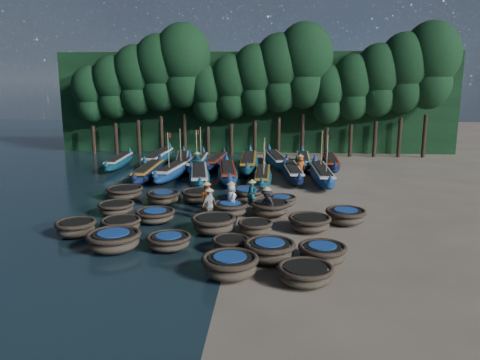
# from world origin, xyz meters

# --- Properties ---
(ground) EXTENTS (120.00, 120.00, 0.00)m
(ground) POSITION_xyz_m (0.00, 0.00, 0.00)
(ground) COLOR gray
(ground) RESTS_ON ground
(foliage_wall) EXTENTS (40.00, 3.00, 10.00)m
(foliage_wall) POSITION_xyz_m (0.00, 23.50, 5.00)
(foliage_wall) COLOR black
(foliage_wall) RESTS_ON ground
(coracle_3) EXTENTS (2.18, 2.18, 0.85)m
(coracle_3) POSITION_xyz_m (0.30, -9.00, 0.49)
(coracle_3) COLOR #4B412F
(coracle_3) RESTS_ON ground
(coracle_4) EXTENTS (2.07, 2.07, 0.70)m
(coracle_4) POSITION_xyz_m (3.07, -9.38, 0.40)
(coracle_4) COLOR #4B412F
(coracle_4) RESTS_ON ground
(coracle_5) EXTENTS (2.38, 2.38, 0.83)m
(coracle_5) POSITION_xyz_m (-4.97, -6.56, 0.48)
(coracle_5) COLOR #4B412F
(coracle_5) RESTS_ON ground
(coracle_6) EXTENTS (2.00, 2.00, 0.65)m
(coracle_6) POSITION_xyz_m (-2.64, -6.22, 0.37)
(coracle_6) COLOR #4B412F
(coracle_6) RESTS_ON ground
(coracle_7) EXTENTS (1.76, 1.76, 0.64)m
(coracle_7) POSITION_xyz_m (0.08, -6.38, 0.37)
(coracle_7) COLOR #4B412F
(coracle_7) RESTS_ON ground
(coracle_8) EXTENTS (2.39, 2.39, 0.85)m
(coracle_8) POSITION_xyz_m (1.77, -7.34, 0.49)
(coracle_8) COLOR #4B412F
(coracle_8) RESTS_ON ground
(coracle_9) EXTENTS (2.19, 2.19, 0.79)m
(coracle_9) POSITION_xyz_m (3.88, -7.39, 0.46)
(coracle_9) COLOR #4B412F
(coracle_9) RESTS_ON ground
(coracle_10) EXTENTS (2.09, 2.09, 0.77)m
(coracle_10) POSITION_xyz_m (-7.39, -4.83, 0.44)
(coracle_10) COLOR #4B412F
(coracle_10) RESTS_ON ground
(coracle_11) EXTENTS (2.37, 2.37, 0.68)m
(coracle_11) POSITION_xyz_m (-5.47, -4.03, 0.39)
(coracle_11) COLOR #4B412F
(coracle_11) RESTS_ON ground
(coracle_12) EXTENTS (2.17, 2.17, 0.84)m
(coracle_12) POSITION_xyz_m (-0.96, -3.91, 0.48)
(coracle_12) COLOR #4B412F
(coracle_12) RESTS_ON ground
(coracle_13) EXTENTS (1.94, 1.94, 0.65)m
(coracle_13) POSITION_xyz_m (1.05, -3.90, 0.37)
(coracle_13) COLOR #4B412F
(coracle_13) RESTS_ON ground
(coracle_14) EXTENTS (2.30, 2.30, 0.75)m
(coracle_14) POSITION_xyz_m (3.69, -3.26, 0.43)
(coracle_14) COLOR #4B412F
(coracle_14) RESTS_ON ground
(coracle_15) EXTENTS (2.02, 2.02, 0.72)m
(coracle_15) POSITION_xyz_m (-6.65, -1.22, 0.41)
(coracle_15) COLOR #4B412F
(coracle_15) RESTS_ON ground
(coracle_16) EXTENTS (2.23, 2.23, 0.67)m
(coracle_16) POSITION_xyz_m (-4.20, -2.37, 0.38)
(coracle_16) COLOR #4B412F
(coracle_16) RESTS_ON ground
(coracle_17) EXTENTS (2.41, 2.41, 0.75)m
(coracle_17) POSITION_xyz_m (-0.42, -0.88, 0.43)
(coracle_17) COLOR #4B412F
(coracle_17) RESTS_ON ground
(coracle_18) EXTENTS (2.16, 2.16, 0.79)m
(coracle_18) POSITION_xyz_m (1.73, -0.74, 0.45)
(coracle_18) COLOR #4B412F
(coracle_18) RESTS_ON ground
(coracle_19) EXTENTS (2.24, 2.24, 0.79)m
(coracle_19) POSITION_xyz_m (5.62, -2.00, 0.45)
(coracle_19) COLOR #4B412F
(coracle_19) RESTS_ON ground
(coracle_20) EXTENTS (2.26, 2.26, 0.76)m
(coracle_20) POSITION_xyz_m (-7.28, 2.29, 0.43)
(coracle_20) COLOR #4B412F
(coracle_20) RESTS_ON ground
(coracle_21) EXTENTS (2.22, 2.22, 0.76)m
(coracle_21) POSITION_xyz_m (-4.63, 1.28, 0.44)
(coracle_21) COLOR #4B412F
(coracle_21) RESTS_ON ground
(coracle_22) EXTENTS (2.24, 2.24, 0.78)m
(coracle_22) POSITION_xyz_m (-2.63, 1.74, 0.45)
(coracle_22) COLOR #4B412F
(coracle_22) RESTS_ON ground
(coracle_23) EXTENTS (2.32, 2.32, 0.79)m
(coracle_23) POSITION_xyz_m (0.33, 2.25, 0.46)
(coracle_23) COLOR #4B412F
(coracle_23) RESTS_ON ground
(coracle_24) EXTENTS (1.96, 1.96, 0.63)m
(coracle_24) POSITION_xyz_m (2.40, 1.18, 0.37)
(coracle_24) COLOR #4B412F
(coracle_24) RESTS_ON ground
(long_boat_2) EXTENTS (1.49, 8.07, 1.42)m
(long_boat_2) POSITION_xyz_m (-7.44, 8.50, 0.54)
(long_boat_2) COLOR #0F2239
(long_boat_2) RESTS_ON ground
(long_boat_3) EXTENTS (2.47, 8.42, 3.60)m
(long_boat_3) POSITION_xyz_m (-5.55, 9.01, 0.57)
(long_boat_3) COLOR navy
(long_boat_3) RESTS_ON ground
(long_boat_4) EXTENTS (2.81, 8.41, 1.50)m
(long_boat_4) POSITION_xyz_m (-3.35, 7.05, 0.57)
(long_boat_4) COLOR navy
(long_boat_4) RESTS_ON ground
(long_boat_5) EXTENTS (2.46, 8.21, 1.46)m
(long_boat_5) POSITION_xyz_m (-1.45, 8.45, 0.55)
(long_boat_5) COLOR navy
(long_boat_5) RESTS_ON ground
(long_boat_6) EXTENTS (1.32, 7.46, 3.17)m
(long_boat_6) POSITION_xyz_m (1.16, 7.41, 0.50)
(long_boat_6) COLOR navy
(long_boat_6) RESTS_ON ground
(long_boat_7) EXTENTS (2.02, 7.85, 1.39)m
(long_boat_7) POSITION_xyz_m (3.32, 9.04, 0.53)
(long_boat_7) COLOR #0F2239
(long_boat_7) RESTS_ON ground
(long_boat_8) EXTENTS (1.75, 8.49, 3.61)m
(long_boat_8) POSITION_xyz_m (5.40, 8.15, 0.57)
(long_boat_8) COLOR navy
(long_boat_8) RESTS_ON ground
(long_boat_9) EXTENTS (1.63, 7.51, 1.32)m
(long_boat_9) POSITION_xyz_m (-11.11, 12.83, 0.50)
(long_boat_9) COLOR navy
(long_boat_9) RESTS_ON ground
(long_boat_10) EXTENTS (1.71, 8.73, 1.54)m
(long_boat_10) POSITION_xyz_m (-8.11, 14.44, 0.58)
(long_boat_10) COLOR navy
(long_boat_10) RESTS_ON ground
(long_boat_11) EXTENTS (2.47, 7.40, 1.32)m
(long_boat_11) POSITION_xyz_m (-5.88, 13.93, 0.50)
(long_boat_11) COLOR navy
(long_boat_11) RESTS_ON ground
(long_boat_12) EXTENTS (1.66, 8.08, 3.43)m
(long_boat_12) POSITION_xyz_m (-4.30, 12.42, 0.54)
(long_boat_12) COLOR navy
(long_boat_12) RESTS_ON ground
(long_boat_13) EXTENTS (1.87, 7.24, 1.28)m
(long_boat_13) POSITION_xyz_m (-2.92, 13.61, 0.49)
(long_boat_13) COLOR #0F2239
(long_boat_13) RESTS_ON ground
(long_boat_14) EXTENTS (1.77, 9.01, 1.59)m
(long_boat_14) POSITION_xyz_m (-0.11, 12.48, 0.60)
(long_boat_14) COLOR navy
(long_boat_14) RESTS_ON ground
(long_boat_15) EXTENTS (2.73, 8.22, 1.46)m
(long_boat_15) POSITION_xyz_m (2.14, 14.33, 0.56)
(long_boat_15) COLOR navy
(long_boat_15) RESTS_ON ground
(long_boat_16) EXTENTS (1.62, 7.81, 1.38)m
(long_boat_16) POSITION_xyz_m (4.45, 14.20, 0.52)
(long_boat_16) COLOR navy
(long_boat_16) RESTS_ON ground
(long_boat_17) EXTENTS (1.61, 7.77, 1.37)m
(long_boat_17) POSITION_xyz_m (6.71, 13.64, 0.52)
(long_boat_17) COLOR #0F2239
(long_boat_17) RESTS_ON ground
(fisherman_0) EXTENTS (0.87, 1.01, 1.95)m
(fisherman_0) POSITION_xyz_m (-0.40, -0.51, 0.93)
(fisherman_0) COLOR silver
(fisherman_0) RESTS_ON ground
(fisherman_1) EXTENTS (0.71, 0.64, 1.82)m
(fisherman_1) POSITION_xyz_m (0.68, 0.62, 0.92)
(fisherman_1) COLOR #175C61
(fisherman_1) RESTS_ON ground
(fisherman_2) EXTENTS (0.98, 0.84, 1.96)m
(fisherman_2) POSITION_xyz_m (-1.74, -0.65, 0.92)
(fisherman_2) COLOR #B94C18
(fisherman_2) RESTS_ON ground
(fisherman_3) EXTENTS (1.21, 1.21, 1.88)m
(fisherman_3) POSITION_xyz_m (1.56, -1.37, 0.88)
(fisherman_3) COLOR black
(fisherman_3) RESTS_ON ground
(fisherman_4) EXTENTS (0.92, 1.06, 1.91)m
(fisherman_4) POSITION_xyz_m (-1.43, -1.92, 0.92)
(fisherman_4) COLOR silver
(fisherman_4) RESTS_ON ground
(fisherman_5) EXTENTS (1.69, 0.84, 1.95)m
(fisherman_5) POSITION_xyz_m (-4.00, 10.09, 0.91)
(fisherman_5) COLOR #175C61
(fisherman_5) RESTS_ON ground
(fisherman_6) EXTENTS (0.98, 0.80, 1.92)m
(fisherman_6) POSITION_xyz_m (3.95, 9.54, 0.92)
(fisherman_6) COLOR #B94C18
(fisherman_6) RESTS_ON ground
(tree_0) EXTENTS (3.68, 3.68, 8.68)m
(tree_0) POSITION_xyz_m (-16.00, 20.00, 5.97)
(tree_0) COLOR black
(tree_0) RESTS_ON ground
(tree_1) EXTENTS (4.09, 4.09, 9.65)m
(tree_1) POSITION_xyz_m (-13.70, 20.00, 6.65)
(tree_1) COLOR black
(tree_1) RESTS_ON ground
(tree_2) EXTENTS (4.51, 4.51, 10.63)m
(tree_2) POSITION_xyz_m (-11.40, 20.00, 7.32)
(tree_2) COLOR black
(tree_2) RESTS_ON ground
(tree_3) EXTENTS (4.92, 4.92, 11.60)m
(tree_3) POSITION_xyz_m (-9.10, 20.00, 8.00)
(tree_3) COLOR black
(tree_3) RESTS_ON ground
(tree_4) EXTENTS (5.34, 5.34, 12.58)m
(tree_4) POSITION_xyz_m (-6.80, 20.00, 8.67)
(tree_4) COLOR black
(tree_4) RESTS_ON ground
(tree_5) EXTENTS (3.68, 3.68, 8.68)m
(tree_5) POSITION_xyz_m (-4.50, 20.00, 5.97)
(tree_5) COLOR black
(tree_5) RESTS_ON ground
(tree_6) EXTENTS (4.09, 4.09, 9.65)m
(tree_6) POSITION_xyz_m (-2.20, 20.00, 6.65)
(tree_6) COLOR black
(tree_6) RESTS_ON ground
(tree_7) EXTENTS (4.51, 4.51, 10.63)m
(tree_7) POSITION_xyz_m (0.10, 20.00, 7.32)
(tree_7) COLOR black
(tree_7) RESTS_ON ground
(tree_8) EXTENTS (4.92, 4.92, 11.60)m
(tree_8) POSITION_xyz_m (2.40, 20.00, 8.00)
(tree_8) COLOR black
(tree_8) RESTS_ON ground
(tree_9) EXTENTS (5.34, 5.34, 12.58)m
(tree_9) POSITION_xyz_m (4.70, 20.00, 8.67)
(tree_9) COLOR black
(tree_9) RESTS_ON ground
(tree_10) EXTENTS (3.68, 3.68, 8.68)m
(tree_10) POSITION_xyz_m (7.00, 20.00, 5.97)
(tree_10) COLOR black
(tree_10) RESTS_ON ground
(tree_11) EXTENTS (4.09, 4.09, 9.65)m
(tree_11) POSITION_xyz_m (9.30, 20.00, 6.65)
(tree_11) COLOR black
(tree_11) RESTS_ON ground
(tree_12) EXTENTS (4.51, 4.51, 10.63)m
(tree_12) POSITION_xyz_m (11.60, 20.00, 7.32)
(tree_12) COLOR black
(tree_12) RESTS_ON ground
(tree_13) EXTENTS (4.92, 4.92, 11.60)m
(tree_13) POSITION_xyz_m (13.90, 20.00, 8.00)
(tree_13) COLOR black
(tree_13) RESTS_ON ground
(tree_14) EXTENTS (5.34, 5.34, 12.58)m
(tree_14) POSITION_xyz_m (16.20, 20.00, 8.67)
(tree_14) COLOR black
(tree_14) RESTS_ON ground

